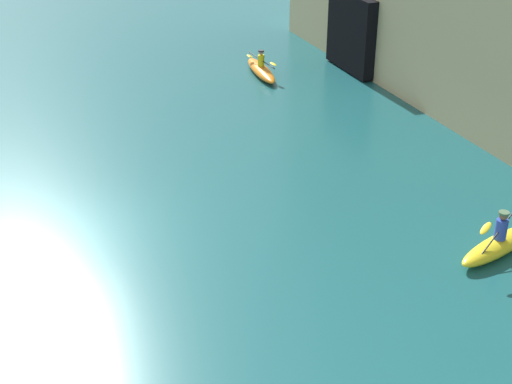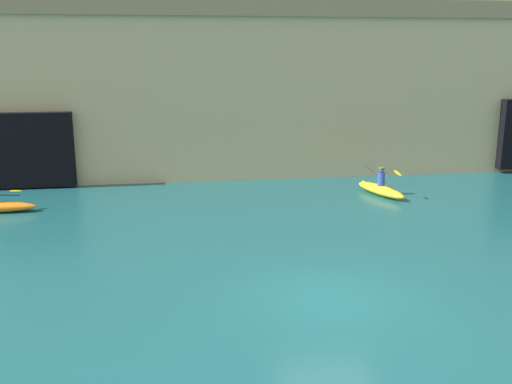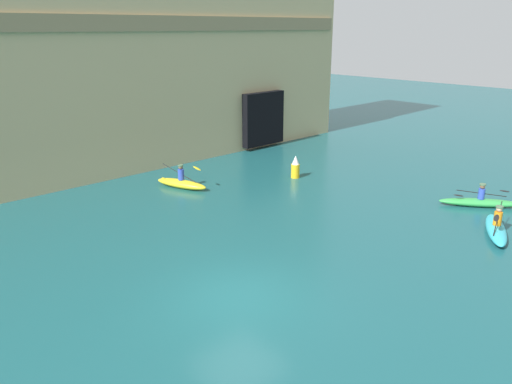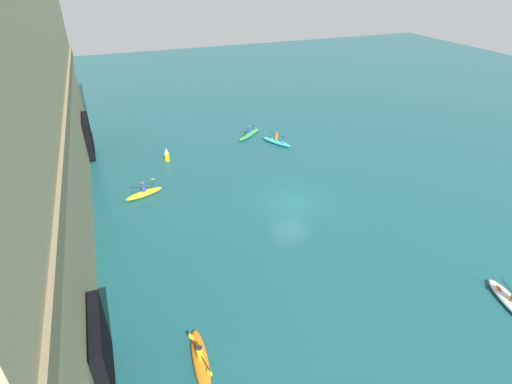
# 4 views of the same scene
# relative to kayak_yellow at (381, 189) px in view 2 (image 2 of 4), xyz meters

# --- Properties ---
(ground_plane) EXTENTS (120.00, 120.00, 0.00)m
(ground_plane) POSITION_rel_kayak_yellow_xyz_m (-4.92, -9.85, -0.26)
(ground_plane) COLOR #195156
(cliff_bluff) EXTENTS (38.03, 6.83, 15.91)m
(cliff_bluff) POSITION_rel_kayak_yellow_xyz_m (-2.89, 6.84, 7.67)
(cliff_bluff) COLOR tan
(cliff_bluff) RESTS_ON ground
(kayak_yellow) EXTENTS (1.53, 2.95, 1.21)m
(kayak_yellow) POSITION_rel_kayak_yellow_xyz_m (0.00, 0.00, 0.00)
(kayak_yellow) COLOR yellow
(kayak_yellow) RESTS_ON ground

